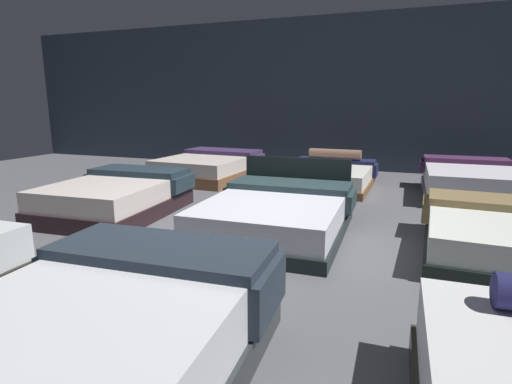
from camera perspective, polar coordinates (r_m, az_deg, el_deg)
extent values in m
cube|color=#5B5B60|center=(4.65, 1.52, -7.13)|extent=(18.00, 18.00, 0.02)
cube|color=#333D4C|center=(9.83, 12.47, 13.27)|extent=(18.00, 0.06, 3.50)
cube|color=#2A2F30|center=(2.55, -20.49, -22.67)|extent=(1.59, 2.07, 0.21)
cube|color=white|center=(2.41, -20.99, -17.30)|extent=(1.52, 2.00, 0.34)
cube|color=#27323D|center=(2.81, -13.11, -7.90)|extent=(1.49, 0.71, 0.07)
cube|color=#27323D|center=(3.30, -24.33, -9.20)|extent=(0.10, 0.63, 0.32)
cube|color=#27323D|center=(2.61, 1.81, -13.78)|extent=(0.10, 0.63, 0.32)
cube|color=black|center=(6.06, -19.09, -2.03)|extent=(1.56, 2.06, 0.21)
cube|color=silver|center=(6.01, -19.25, 0.17)|extent=(1.50, 2.00, 0.26)
cube|color=#22323D|center=(6.50, -16.01, 2.83)|extent=(1.46, 0.71, 0.09)
cube|color=#22323D|center=(6.95, -21.05, 1.81)|extent=(0.12, 0.63, 0.22)
cube|color=#22323D|center=(6.16, -10.15, 1.17)|extent=(0.12, 0.63, 0.22)
cube|color=black|center=(4.90, 2.72, -5.10)|extent=(1.64, 2.15, 0.15)
cube|color=silver|center=(4.84, 2.74, -2.66)|extent=(1.58, 2.08, 0.28)
cube|color=black|center=(5.81, 5.71, 0.94)|extent=(1.51, 0.07, 0.80)
cube|color=#26393C|center=(5.46, 4.85, 0.98)|extent=(1.59, 0.68, 0.08)
cube|color=#26393C|center=(5.74, -3.02, 0.02)|extent=(0.09, 0.65, 0.22)
cube|color=#26393C|center=(5.35, 13.22, -1.18)|extent=(0.09, 0.65, 0.22)
cube|color=black|center=(4.85, 31.24, -7.02)|extent=(1.56, 1.98, 0.16)
cube|color=white|center=(4.79, 31.52, -4.68)|extent=(1.49, 1.91, 0.25)
cube|color=olive|center=(5.33, 30.87, -1.20)|extent=(1.47, 0.72, 0.08)
cube|color=olive|center=(5.31, 22.75, -2.11)|extent=(0.11, 0.65, 0.22)
cube|color=brown|center=(8.53, -6.72, 2.55)|extent=(1.73, 2.20, 0.21)
cube|color=silver|center=(8.50, -6.75, 4.08)|extent=(1.67, 2.13, 0.25)
cube|color=#402D58|center=(9.07, -4.63, 5.70)|extent=(1.64, 0.78, 0.08)
cube|color=#402D58|center=(9.50, -9.01, 4.80)|extent=(0.12, 0.70, 0.28)
cube|color=#402D58|center=(8.73, 0.18, 4.30)|extent=(0.12, 0.70, 0.28)
cube|color=brown|center=(7.76, 9.98, 1.19)|extent=(1.62, 2.00, 0.13)
cube|color=white|center=(7.72, 10.03, 2.56)|extent=(1.56, 1.94, 0.24)
cube|color=#1B1F41|center=(8.40, 11.11, 4.37)|extent=(1.56, 0.49, 0.07)
cube|color=#1B1F41|center=(8.61, 5.92, 3.67)|extent=(0.08, 0.45, 0.24)
cube|color=#1B1F41|center=(8.32, 16.39, 2.93)|extent=(0.08, 0.45, 0.24)
cylinder|color=#8C6653|center=(8.29, 11.02, 5.28)|extent=(1.03, 0.21, 0.19)
cube|color=#4B5B58|center=(7.65, 27.66, -0.10)|extent=(1.44, 2.11, 0.16)
cube|color=white|center=(7.61, 27.84, 1.73)|extent=(1.38, 2.05, 0.34)
cube|color=#49264A|center=(8.31, 27.35, 4.03)|extent=(1.41, 0.56, 0.08)
cube|color=#49264A|center=(8.26, 22.28, 3.52)|extent=(0.09, 0.56, 0.18)
cube|color=#49264A|center=(8.45, 32.13, 2.72)|extent=(0.09, 0.56, 0.18)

